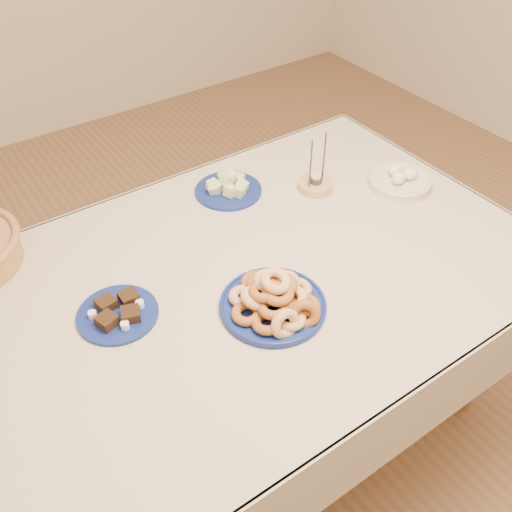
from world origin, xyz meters
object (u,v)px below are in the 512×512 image
Objects in this scene: candle_holder at (315,184)px; dining_table at (246,299)px; melon_plate at (228,187)px; brownie_plate at (118,312)px; donut_platter at (274,300)px; egg_bowl at (400,180)px.

dining_table is at bearing -153.59° from candle_holder.
melon_plate is 0.62m from brownie_plate.
candle_holder is (0.25, -0.15, -0.00)m from melon_plate.
donut_platter is at bearing -110.05° from melon_plate.
donut_platter is 1.34× the size of egg_bowl.
candle_holder is at bearing -31.18° from melon_plate.
dining_table is at bearing -8.54° from brownie_plate.
brownie_plate is (-0.36, 0.05, 0.12)m from dining_table.
candle_holder is (0.79, 0.16, 0.01)m from brownie_plate.
dining_table is 0.42m from melon_plate.
egg_bowl is at bearing 5.39° from dining_table.
brownie_plate is 0.94× the size of egg_bowl.
donut_platter is at bearing -31.54° from brownie_plate.
melon_plate is at bearing 69.95° from donut_platter.
melon_plate is 1.41× the size of candle_holder.
donut_platter reaches higher than melon_plate.
candle_holder is (0.42, 0.21, 0.12)m from dining_table.
egg_bowl is (0.67, 0.06, 0.13)m from dining_table.
brownie_plate reaches higher than dining_table.
donut_platter is 1.43× the size of brownie_plate.
melon_plate reaches higher than egg_bowl.
egg_bowl is (0.49, -0.30, 0.00)m from melon_plate.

